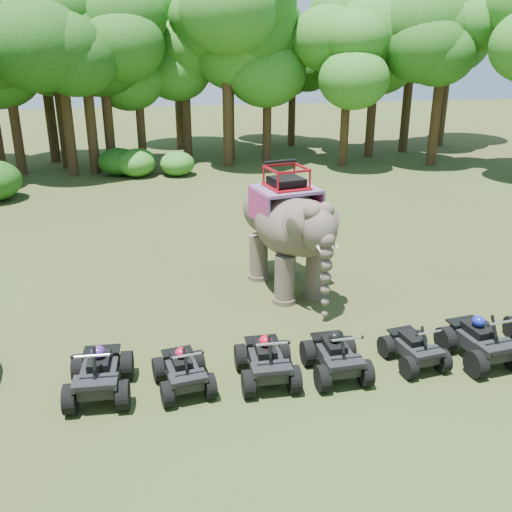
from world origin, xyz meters
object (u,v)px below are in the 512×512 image
object	(u,v)px
atv_0	(98,367)
atv_3	(336,350)
elephant	(287,228)
atv_5	(481,335)
atv_1	(183,366)
atv_2	(267,355)
atv_4	(415,343)

from	to	relation	value
atv_0	atv_3	xyz separation A→B (m)	(5.40, -0.23, -0.04)
elephant	atv_5	size ratio (longest dim) A/B	2.52
atv_3	atv_1	bearing A→B (deg)	177.25
atv_1	atv_5	world-z (taller)	atv_5
atv_3	atv_5	size ratio (longest dim) A/B	0.93
elephant	atv_2	xyz separation A→B (m)	(-1.70, -5.03, -1.32)
atv_1	atv_3	size ratio (longest dim) A/B	0.92
atv_4	atv_5	xyz separation A→B (m)	(1.66, -0.14, 0.11)
atv_0	atv_1	bearing A→B (deg)	-1.02
atv_0	atv_2	bearing A→B (deg)	1.03
elephant	atv_5	distance (m)	6.45
atv_1	atv_3	world-z (taller)	atv_3
atv_2	atv_3	bearing A→B (deg)	-1.80
atv_1	atv_3	distance (m)	3.57
atv_3	atv_5	distance (m)	3.68
atv_2	atv_5	xyz separation A→B (m)	(5.33, -0.15, 0.03)
atv_2	atv_5	size ratio (longest dim) A/B	0.95
atv_0	atv_3	distance (m)	5.41
atv_3	atv_0	bearing A→B (deg)	176.31
atv_2	atv_0	bearing A→B (deg)	178.89
atv_4	atv_5	bearing A→B (deg)	-12.59
elephant	atv_3	size ratio (longest dim) A/B	2.70
atv_1	atv_5	bearing A→B (deg)	-9.49
atv_0	atv_5	xyz separation A→B (m)	(9.08, -0.30, 0.00)
atv_0	atv_2	xyz separation A→B (m)	(3.76, -0.15, -0.03)
atv_5	atv_4	bearing A→B (deg)	168.65
atv_0	atv_5	world-z (taller)	atv_5
atv_4	atv_5	distance (m)	1.67
atv_1	atv_4	xyz separation A→B (m)	(5.58, -0.01, -0.02)
atv_2	atv_5	world-z (taller)	atv_5
atv_3	atv_4	xyz separation A→B (m)	(2.02, 0.08, -0.07)
atv_5	atv_3	bearing A→B (deg)	172.63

